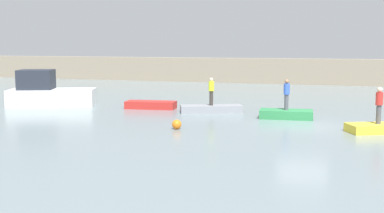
# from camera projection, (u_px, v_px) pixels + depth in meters

# --- Properties ---
(ground_plane) EXTENTS (120.00, 120.00, 0.00)m
(ground_plane) POSITION_uv_depth(u_px,v_px,m) (303.00, 126.00, 24.00)
(ground_plane) COLOR slate
(embankment_wall) EXTENTS (80.00, 1.20, 2.52)m
(embankment_wall) POSITION_uv_depth(u_px,v_px,m) (325.00, 72.00, 47.52)
(embankment_wall) COLOR gray
(embankment_wall) RESTS_ON ground_plane
(motorboat) EXTENTS (5.83, 3.95, 2.34)m
(motorboat) POSITION_uv_depth(u_px,v_px,m) (48.00, 92.00, 31.61)
(motorboat) COLOR white
(motorboat) RESTS_ON ground_plane
(rowboat_red) EXTENTS (3.20, 1.53, 0.46)m
(rowboat_red) POSITION_uv_depth(u_px,v_px,m) (151.00, 105.00, 30.34)
(rowboat_red) COLOR red
(rowboat_red) RESTS_ON ground_plane
(rowboat_grey) EXTENTS (3.77, 2.43, 0.41)m
(rowboat_grey) POSITION_uv_depth(u_px,v_px,m) (211.00, 109.00, 28.75)
(rowboat_grey) COLOR gray
(rowboat_grey) RESTS_ON ground_plane
(rowboat_green) EXTENTS (2.91, 1.53, 0.47)m
(rowboat_green) POSITION_uv_depth(u_px,v_px,m) (286.00, 114.00, 26.36)
(rowboat_green) COLOR #2D7F47
(rowboat_green) RESTS_ON ground_plane
(rowboat_yellow) EXTENTS (3.00, 2.30, 0.40)m
(rowboat_yellow) POSITION_uv_depth(u_px,v_px,m) (378.00, 128.00, 22.23)
(rowboat_yellow) COLOR gold
(rowboat_yellow) RESTS_ON ground_plane
(person_hiviz_shirt) EXTENTS (0.32, 0.32, 1.63)m
(person_hiviz_shirt) POSITION_uv_depth(u_px,v_px,m) (211.00, 90.00, 28.60)
(person_hiviz_shirt) COLOR #38332D
(person_hiviz_shirt) RESTS_ON rowboat_grey
(person_red_shirt) EXTENTS (0.32, 0.32, 1.68)m
(person_red_shirt) POSITION_uv_depth(u_px,v_px,m) (379.00, 103.00, 22.08)
(person_red_shirt) COLOR #4C4C56
(person_red_shirt) RESTS_ON rowboat_yellow
(person_blue_shirt) EXTENTS (0.32, 0.32, 1.66)m
(person_blue_shirt) POSITION_uv_depth(u_px,v_px,m) (287.00, 93.00, 26.21)
(person_blue_shirt) COLOR #4C4C56
(person_blue_shirt) RESTS_ON rowboat_green
(mooring_buoy) EXTENTS (0.45, 0.45, 0.45)m
(mooring_buoy) POSITION_uv_depth(u_px,v_px,m) (177.00, 124.00, 23.09)
(mooring_buoy) COLOR orange
(mooring_buoy) RESTS_ON ground_plane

